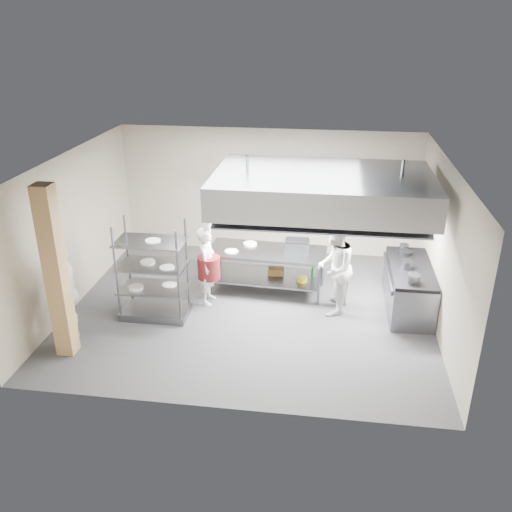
# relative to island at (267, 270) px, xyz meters

# --- Properties ---
(floor) EXTENTS (7.00, 7.00, 0.00)m
(floor) POSITION_rel_island_xyz_m (-0.22, -0.87, -0.46)
(floor) COLOR #38383A
(floor) RESTS_ON ground
(ceiling) EXTENTS (7.00, 7.00, 0.00)m
(ceiling) POSITION_rel_island_xyz_m (-0.22, -0.87, 2.54)
(ceiling) COLOR silver
(ceiling) RESTS_ON wall_back
(wall_back) EXTENTS (7.00, 0.00, 7.00)m
(wall_back) POSITION_rel_island_xyz_m (-0.22, 2.13, 1.04)
(wall_back) COLOR gray
(wall_back) RESTS_ON ground
(wall_left) EXTENTS (0.00, 6.00, 6.00)m
(wall_left) POSITION_rel_island_xyz_m (-3.72, -0.87, 1.04)
(wall_left) COLOR gray
(wall_left) RESTS_ON ground
(wall_right) EXTENTS (0.00, 6.00, 6.00)m
(wall_right) POSITION_rel_island_xyz_m (3.28, -0.87, 1.04)
(wall_right) COLOR gray
(wall_right) RESTS_ON ground
(column) EXTENTS (0.30, 0.30, 3.00)m
(column) POSITION_rel_island_xyz_m (-3.12, -2.77, 1.04)
(column) COLOR tan
(column) RESTS_ON floor
(exhaust_hood) EXTENTS (4.00, 2.50, 0.60)m
(exhaust_hood) POSITION_rel_island_xyz_m (1.08, -0.47, 1.94)
(exhaust_hood) COLOR gray
(exhaust_hood) RESTS_ON ceiling
(hood_strip_a) EXTENTS (1.60, 0.12, 0.04)m
(hood_strip_a) POSITION_rel_island_xyz_m (0.18, -0.47, 1.62)
(hood_strip_a) COLOR white
(hood_strip_a) RESTS_ON exhaust_hood
(hood_strip_b) EXTENTS (1.60, 0.12, 0.04)m
(hood_strip_b) POSITION_rel_island_xyz_m (1.98, -0.47, 1.62)
(hood_strip_b) COLOR white
(hood_strip_b) RESTS_ON exhaust_hood
(wall_shelf) EXTENTS (1.50, 0.28, 0.04)m
(wall_shelf) POSITION_rel_island_xyz_m (1.58, 1.97, 1.04)
(wall_shelf) COLOR gray
(wall_shelf) RESTS_ON wall_back
(island) EXTENTS (2.47, 1.14, 0.91)m
(island) POSITION_rel_island_xyz_m (0.00, 0.00, 0.00)
(island) COLOR gray
(island) RESTS_ON floor
(island_worktop) EXTENTS (2.47, 1.14, 0.06)m
(island_worktop) POSITION_rel_island_xyz_m (0.00, 0.00, 0.42)
(island_worktop) COLOR gray
(island_worktop) RESTS_ON island
(island_undershelf) EXTENTS (2.27, 1.03, 0.04)m
(island_undershelf) POSITION_rel_island_xyz_m (0.00, 0.00, -0.16)
(island_undershelf) COLOR slate
(island_undershelf) RESTS_ON island
(pass_rack) EXTENTS (1.28, 0.75, 1.91)m
(pass_rack) POSITION_rel_island_xyz_m (-2.00, -1.34, 0.50)
(pass_rack) COLOR gray
(pass_rack) RESTS_ON floor
(cooking_range) EXTENTS (0.80, 2.00, 0.84)m
(cooking_range) POSITION_rel_island_xyz_m (2.86, -0.37, -0.04)
(cooking_range) COLOR gray
(cooking_range) RESTS_ON floor
(range_top) EXTENTS (0.78, 1.96, 0.06)m
(range_top) POSITION_rel_island_xyz_m (2.86, -0.37, 0.41)
(range_top) COLOR black
(range_top) RESTS_ON cooking_range
(chef_head) EXTENTS (0.39, 0.59, 1.61)m
(chef_head) POSITION_rel_island_xyz_m (-1.10, -0.68, 0.35)
(chef_head) COLOR silver
(chef_head) RESTS_ON floor
(chef_line) EXTENTS (0.86, 1.02, 1.88)m
(chef_line) POSITION_rel_island_xyz_m (1.38, -0.72, 0.48)
(chef_line) COLOR white
(chef_line) RESTS_ON floor
(chef_plating) EXTENTS (0.80, 1.18, 1.86)m
(chef_plating) POSITION_rel_island_xyz_m (-3.22, -2.40, 0.48)
(chef_plating) COLOR silver
(chef_plating) RESTS_ON floor
(griddle) EXTENTS (0.50, 0.39, 0.24)m
(griddle) POSITION_rel_island_xyz_m (0.62, 0.01, 0.58)
(griddle) COLOR slate
(griddle) RESTS_ON island_worktop
(wicker_basket) EXTENTS (0.34, 0.24, 0.14)m
(wicker_basket) POSITION_rel_island_xyz_m (0.18, 0.12, -0.06)
(wicker_basket) COLOR olive
(wicker_basket) RESTS_ON island_undershelf
(stockpot) EXTENTS (0.23, 0.23, 0.16)m
(stockpot) POSITION_rel_island_xyz_m (2.75, -0.45, 0.52)
(stockpot) COLOR gray
(stockpot) RESTS_ON range_top
(plate_stack) EXTENTS (0.28, 0.28, 0.05)m
(plate_stack) POSITION_rel_island_xyz_m (-2.00, -1.34, 0.15)
(plate_stack) COLOR white
(plate_stack) RESTS_ON pass_rack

